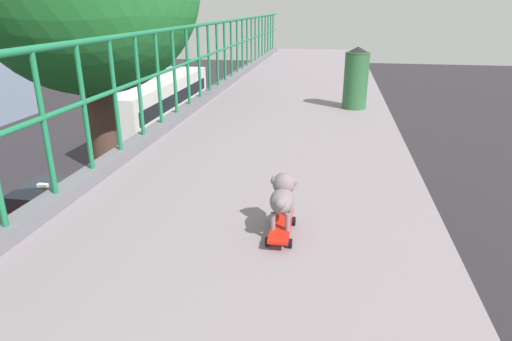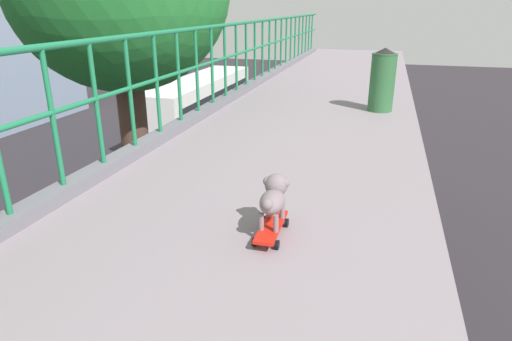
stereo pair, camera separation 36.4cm
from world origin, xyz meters
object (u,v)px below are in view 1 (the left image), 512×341
at_px(car_black_seventh, 164,185).
at_px(city_bus, 158,105).
at_px(car_red_taxi_sixth, 43,209).
at_px(small_dog, 283,195).
at_px(car_blue_fifth, 97,255).
at_px(litter_bin, 356,77).
at_px(toy_skateboard, 281,226).

xyz_separation_m(car_black_seventh, city_bus, (-3.56, 8.61, 1.20)).
bearing_deg(car_red_taxi_sixth, small_dog, -45.62).
bearing_deg(car_blue_fifth, car_red_taxi_sixth, 144.19).
height_order(city_bus, small_dog, small_dog).
relative_size(car_black_seventh, city_bus, 0.40).
xyz_separation_m(car_red_taxi_sixth, small_dog, (9.33, -9.54, 5.36)).
bearing_deg(city_bus, small_dog, -65.39).
height_order(car_black_seventh, litter_bin, litter_bin).
xyz_separation_m(car_red_taxi_sixth, toy_skateboard, (9.33, -9.60, 5.14)).
bearing_deg(car_black_seventh, city_bus, 112.45).
relative_size(car_red_taxi_sixth, litter_bin, 4.29).
bearing_deg(car_blue_fifth, city_bus, 104.47).
distance_m(car_blue_fifth, toy_skateboard, 10.73).
bearing_deg(litter_bin, toy_skateboard, -98.45).
distance_m(car_red_taxi_sixth, litter_bin, 12.59).
relative_size(car_blue_fifth, car_black_seventh, 0.97).
xyz_separation_m(toy_skateboard, litter_bin, (0.64, 4.27, 0.41)).
bearing_deg(toy_skateboard, city_bus, 114.54).
distance_m(car_blue_fifth, small_dog, 10.79).
distance_m(car_black_seventh, city_bus, 9.40).
xyz_separation_m(car_blue_fifth, car_black_seventh, (0.02, 5.12, 0.06)).
xyz_separation_m(small_dog, litter_bin, (0.64, 4.21, 0.20)).
height_order(car_blue_fifth, small_dog, small_dog).
height_order(car_red_taxi_sixth, small_dog, small_dog).
bearing_deg(toy_skateboard, car_black_seventh, 115.97).
relative_size(car_blue_fifth, car_red_taxi_sixth, 1.10).
relative_size(toy_skateboard, litter_bin, 0.54).
height_order(car_blue_fifth, city_bus, city_bus).
height_order(city_bus, toy_skateboard, toy_skateboard).
distance_m(car_red_taxi_sixth, car_black_seventh, 4.30).
relative_size(car_blue_fifth, city_bus, 0.39).
bearing_deg(small_dog, toy_skateboard, -89.15).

